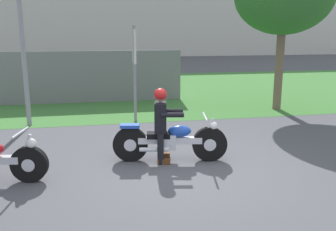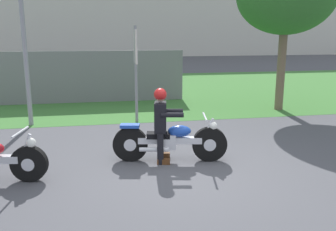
% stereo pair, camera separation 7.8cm
% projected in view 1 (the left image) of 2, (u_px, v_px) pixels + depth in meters
% --- Properties ---
extents(ground, '(120.00, 120.00, 0.00)m').
position_uv_depth(ground, '(184.00, 174.00, 6.37)').
color(ground, '#4C4C51').
extents(grass_verge, '(60.00, 12.00, 0.01)m').
position_uv_depth(grass_verge, '(130.00, 90.00, 15.75)').
color(grass_verge, '#3D7533').
rests_on(grass_verge, ground).
extents(motorcycle_lead, '(2.16, 0.72, 0.89)m').
position_uv_depth(motorcycle_lead, '(170.00, 141.00, 6.94)').
color(motorcycle_lead, black).
rests_on(motorcycle_lead, ground).
extents(rider_lead, '(0.61, 0.53, 1.41)m').
position_uv_depth(rider_lead, '(161.00, 119.00, 6.84)').
color(rider_lead, black).
rests_on(rider_lead, ground).
extents(sign_banner, '(0.08, 0.60, 2.60)m').
position_uv_depth(sign_banner, '(134.00, 59.00, 9.78)').
color(sign_banner, gray).
rests_on(sign_banner, ground).
extents(fence_segment, '(7.00, 0.06, 1.80)m').
position_uv_depth(fence_segment, '(83.00, 77.00, 12.70)').
color(fence_segment, slate).
rests_on(fence_segment, ground).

